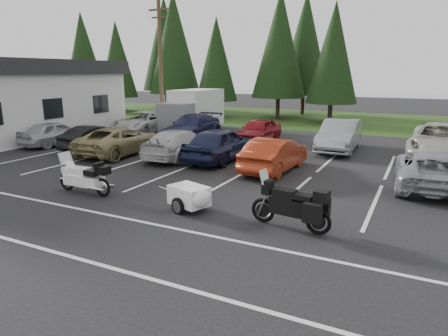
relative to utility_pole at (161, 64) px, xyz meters
The scene contains 29 objects.
ground 16.31m from the utility_pole, 50.19° to the right, with size 120.00×120.00×0.00m, color black.
grass_strip 16.31m from the utility_pole, 50.19° to the left, with size 80.00×16.00×0.01m, color #213811.
lake_water 45.47m from the utility_pole, 71.97° to the left, with size 70.00×50.00×0.02m, color slate.
utility_pole is the anchor object (origin of this frame).
box_truck 3.85m from the utility_pole, 14.04° to the left, with size 2.40×5.60×2.90m, color silver, non-canonical shape.
stall_markings 14.90m from the utility_pole, 45.00° to the right, with size 32.00×16.00×0.01m, color silver.
conifer_0 20.90m from the utility_pole, 149.74° to the left, with size 4.58×4.58×10.66m.
conifer_1 15.14m from the utility_pole, 142.52° to the left, with size 3.96×3.96×9.22m.
conifer_2 12.56m from the utility_pole, 119.05° to the left, with size 5.10×5.10×11.89m.
conifer_3 9.43m from the utility_pole, 93.04° to the left, with size 3.87×3.87×9.02m.
conifer_4 12.13m from the utility_pole, 65.36° to the left, with size 4.80×4.80×11.17m.
conifer_5 13.89m from the utility_pole, 43.83° to the left, with size 4.14×4.14×9.63m.
conifer_back_a 18.20m from the utility_pole, 123.69° to the left, with size 5.28×5.28×12.30m.
conifer_back_b 16.75m from the utility_pole, 68.84° to the left, with size 4.97×4.97×11.58m.
car_near_0 9.08m from the utility_pole, 103.62° to the right, with size 1.67×4.15×1.41m, color #B4B4B9.
car_near_1 9.01m from the utility_pole, 81.04° to the right, with size 1.42×4.09×1.35m, color black.
car_near_2 9.67m from the utility_pole, 69.08° to the right, with size 2.37×5.14×1.43m, color #8A7E50.
car_near_3 10.74m from the utility_pole, 49.90° to the right, with size 1.97×4.83×1.40m, color #BABAB8.
car_near_4 11.87m from the utility_pole, 40.80° to the right, with size 1.91×4.74×1.61m, color #171B39.
car_near_5 14.62m from the utility_pole, 35.14° to the right, with size 1.52×4.37×1.44m, color maroon.
car_near_6 19.55m from the utility_pole, 24.56° to the right, with size 2.22×4.81×1.34m, color gray.
car_far_0 4.35m from the utility_pole, 99.50° to the right, with size 2.49×5.40×1.50m, color beige.
car_far_1 6.13m from the utility_pole, 31.81° to the right, with size 2.13×5.25×1.52m, color #181A3C.
car_far_2 9.28m from the utility_pole, 12.17° to the right, with size 1.70×4.22×1.44m, color maroon.
car_far_3 13.82m from the utility_pole, ahead, with size 1.75×5.01×1.65m, color gray.
car_far_4 18.39m from the utility_pole, ahead, with size 2.79×6.04×1.68m, color #ACAA9D.
touring_motorcycle 16.19m from the utility_pole, 64.75° to the right, with size 2.57×0.79×1.42m, color white, non-canonical shape.
cargo_trailer 18.29m from the utility_pole, 52.23° to the right, with size 1.70×0.96×0.79m, color white, non-canonical shape.
adventure_motorcycle 20.28m from the utility_pole, 44.99° to the right, with size 2.57×0.89×1.56m, color black, non-canonical shape.
Camera 1 is at (7.06, -11.95, 4.14)m, focal length 32.00 mm.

